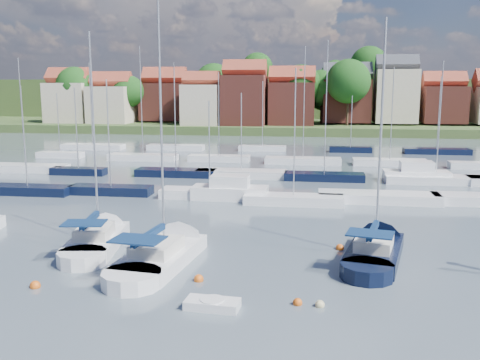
# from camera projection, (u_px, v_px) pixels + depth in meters

# --- Properties ---
(ground) EXTENTS (260.00, 260.00, 0.00)m
(ground) POSITION_uv_depth(u_px,v_px,m) (296.00, 168.00, 68.46)
(ground) COLOR #424F59
(ground) RESTS_ON ground
(sailboat_left) EXTENTS (4.53, 11.27, 14.92)m
(sailboat_left) POSITION_uv_depth(u_px,v_px,m) (102.00, 237.00, 36.08)
(sailboat_left) COLOR white
(sailboat_left) RESTS_ON ground
(sailboat_centre) EXTENTS (4.60, 12.40, 16.43)m
(sailboat_centre) POSITION_uv_depth(u_px,v_px,m) (171.00, 250.00, 33.11)
(sailboat_centre) COLOR white
(sailboat_centre) RESTS_ON ground
(sailboat_navy) EXTENTS (5.28, 11.55, 15.51)m
(sailboat_navy) POSITION_uv_depth(u_px,v_px,m) (377.00, 248.00, 33.66)
(sailboat_navy) COLOR black
(sailboat_navy) RESTS_ON ground
(tender) EXTENTS (2.65, 1.38, 0.56)m
(tender) POSITION_uv_depth(u_px,v_px,m) (212.00, 304.00, 25.31)
(tender) COLOR white
(tender) RESTS_ON ground
(buoy_b) EXTENTS (0.55, 0.55, 0.55)m
(buoy_b) POSITION_uv_depth(u_px,v_px,m) (35.00, 288.00, 27.95)
(buoy_b) COLOR #D85914
(buoy_b) RESTS_ON ground
(buoy_c) EXTENTS (0.54, 0.54, 0.54)m
(buoy_c) POSITION_uv_depth(u_px,v_px,m) (199.00, 281.00, 28.91)
(buoy_c) COLOR #D85914
(buoy_c) RESTS_ON ground
(buoy_d) EXTENTS (0.45, 0.45, 0.45)m
(buoy_d) POSITION_uv_depth(u_px,v_px,m) (320.00, 307.00, 25.56)
(buoy_d) COLOR beige
(buoy_d) RESTS_ON ground
(buoy_e) EXTENTS (0.52, 0.52, 0.52)m
(buoy_e) POSITION_uv_depth(u_px,v_px,m) (340.00, 249.00, 34.46)
(buoy_e) COLOR #D85914
(buoy_e) RESTS_ON ground
(buoy_g) EXTENTS (0.42, 0.42, 0.42)m
(buoy_g) POSITION_uv_depth(u_px,v_px,m) (155.00, 269.00, 30.86)
(buoy_g) COLOR beige
(buoy_g) RESTS_ON ground
(buoy_h) EXTENTS (0.46, 0.46, 0.46)m
(buoy_h) POSITION_uv_depth(u_px,v_px,m) (298.00, 305.00, 25.79)
(buoy_h) COLOR #D85914
(buoy_h) RESTS_ON ground
(marina_field) EXTENTS (79.62, 41.41, 15.93)m
(marina_field) POSITION_uv_depth(u_px,v_px,m) (310.00, 171.00, 63.39)
(marina_field) COLOR white
(marina_field) RESTS_ON ground
(far_shore_town) EXTENTS (212.46, 90.00, 22.27)m
(far_shore_town) POSITION_uv_depth(u_px,v_px,m) (316.00, 105.00, 157.66)
(far_shore_town) COLOR #425028
(far_shore_town) RESTS_ON ground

